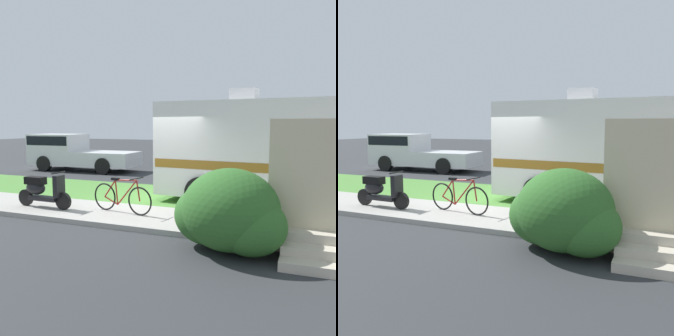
# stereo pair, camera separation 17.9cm
# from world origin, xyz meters

# --- Properties ---
(ground_plane) EXTENTS (80.00, 80.00, 0.00)m
(ground_plane) POSITION_xyz_m (0.00, 0.00, 0.00)
(ground_plane) COLOR #2D3033
(sidewalk) EXTENTS (24.00, 2.00, 0.12)m
(sidewalk) POSITION_xyz_m (0.00, -1.20, 0.06)
(sidewalk) COLOR #9E9B93
(sidewalk) RESTS_ON ground
(grass_strip) EXTENTS (24.00, 3.40, 0.08)m
(grass_strip) POSITION_xyz_m (0.00, 1.50, 0.04)
(grass_strip) COLOR #4C8438
(grass_strip) RESTS_ON ground
(motorhome_rv) EXTENTS (6.69, 2.89, 3.43)m
(motorhome_rv) POSITION_xyz_m (3.20, 1.35, 1.63)
(motorhome_rv) COLOR silver
(motorhome_rv) RESTS_ON ground
(scooter) EXTENTS (1.69, 0.50, 0.97)m
(scooter) POSITION_xyz_m (-2.60, -1.44, 0.58)
(scooter) COLOR black
(scooter) RESTS_ON ground
(bicycle) EXTENTS (1.78, 0.52, 0.90)m
(bicycle) POSITION_xyz_m (-0.35, -1.18, 0.51)
(bicycle) COLOR black
(bicycle) RESTS_ON ground
(pickup_truck_near) EXTENTS (5.50, 2.20, 1.79)m
(pickup_truck_near) POSITION_xyz_m (-7.26, 6.24, 0.96)
(pickup_truck_near) COLOR silver
(pickup_truck_near) RESTS_ON ground
(porch_steps) EXTENTS (2.00, 1.26, 2.40)m
(porch_steps) POSITION_xyz_m (4.29, -2.29, 0.97)
(porch_steps) COLOR #BCB29E
(porch_steps) RESTS_ON ground
(bush_by_porch) EXTENTS (2.11, 1.58, 1.49)m
(bush_by_porch) POSITION_xyz_m (2.66, -2.68, 0.71)
(bush_by_porch) COLOR #2D6026
(bush_by_porch) RESTS_ON ground
(bottle_spare) EXTENTS (0.06, 0.06, 0.28)m
(bottle_spare) POSITION_xyz_m (3.59, -0.95, 0.24)
(bottle_spare) COLOR #19722D
(bottle_spare) RESTS_ON ground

